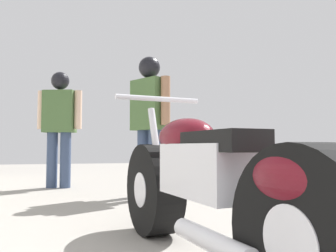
% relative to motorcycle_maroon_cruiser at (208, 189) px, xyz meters
% --- Properties ---
extents(ground_plane, '(18.47, 18.47, 0.00)m').
position_rel_motorcycle_maroon_cruiser_xyz_m(ground_plane, '(0.29, 2.10, -0.41)').
color(ground_plane, gray).
extents(motorcycle_maroon_cruiser, '(0.71, 2.12, 0.99)m').
position_rel_motorcycle_maroon_cruiser_xyz_m(motorcycle_maroon_cruiser, '(0.00, 0.00, 0.00)').
color(motorcycle_maroon_cruiser, black).
rests_on(motorcycle_maroon_cruiser, ground_plane).
extents(mechanic_in_blue, '(0.46, 0.65, 1.77)m').
position_rel_motorcycle_maroon_cruiser_xyz_m(mechanic_in_blue, '(0.16, 2.55, 0.65)').
color(mechanic_in_blue, '#384766').
rests_on(mechanic_in_blue, ground_plane).
extents(mechanic_with_helmet, '(0.70, 0.38, 1.79)m').
position_rel_motorcycle_maroon_cruiser_xyz_m(mechanic_with_helmet, '(-1.01, 3.85, 0.66)').
color(mechanic_with_helmet, '#384766').
rests_on(mechanic_with_helmet, ground_plane).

